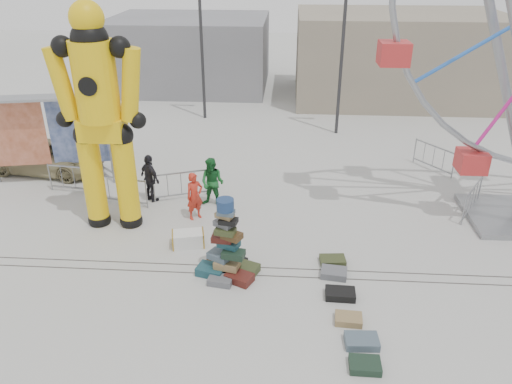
# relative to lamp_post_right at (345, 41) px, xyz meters

# --- Properties ---
(ground) EXTENTS (90.00, 90.00, 0.00)m
(ground) POSITION_rel_lamp_post_right_xyz_m (-3.09, -13.00, -4.48)
(ground) COLOR #9E9E99
(ground) RESTS_ON ground
(track_line_near) EXTENTS (40.00, 0.04, 0.01)m
(track_line_near) POSITION_rel_lamp_post_right_xyz_m (-3.09, -12.40, -4.48)
(track_line_near) COLOR #47443F
(track_line_near) RESTS_ON ground
(track_line_far) EXTENTS (40.00, 0.04, 0.01)m
(track_line_far) POSITION_rel_lamp_post_right_xyz_m (-3.09, -12.00, -4.48)
(track_line_far) COLOR #47443F
(track_line_far) RESTS_ON ground
(building_right) EXTENTS (12.00, 8.00, 5.00)m
(building_right) POSITION_rel_lamp_post_right_xyz_m (3.91, 7.00, -1.98)
(building_right) COLOR gray
(building_right) RESTS_ON ground
(building_left) EXTENTS (10.00, 8.00, 4.40)m
(building_left) POSITION_rel_lamp_post_right_xyz_m (-9.09, 9.00, -2.28)
(building_left) COLOR gray
(building_left) RESTS_ON ground
(lamp_post_right) EXTENTS (1.41, 0.25, 8.00)m
(lamp_post_right) POSITION_rel_lamp_post_right_xyz_m (0.00, 0.00, 0.00)
(lamp_post_right) COLOR #2D2D30
(lamp_post_right) RESTS_ON ground
(lamp_post_left) EXTENTS (1.41, 0.25, 8.00)m
(lamp_post_left) POSITION_rel_lamp_post_right_xyz_m (-7.00, 2.00, 0.00)
(lamp_post_left) COLOR #2D2D30
(lamp_post_left) RESTS_ON ground
(suitcase_tower) EXTENTS (1.88, 1.55, 2.43)m
(suitcase_tower) POSITION_rel_lamp_post_right_xyz_m (-4.13, -12.37, -3.80)
(suitcase_tower) COLOR #1B4853
(suitcase_tower) RESTS_ON ground
(crash_test_dummy) EXTENTS (2.91, 1.29, 7.39)m
(crash_test_dummy) POSITION_rel_lamp_post_right_xyz_m (-8.27, -9.75, -0.58)
(crash_test_dummy) COLOR black
(crash_test_dummy) RESTS_ON ground
(banner_scaffold) EXTENTS (4.88, 1.74, 3.49)m
(banner_scaffold) POSITION_rel_lamp_post_right_xyz_m (-11.67, -6.65, -1.86)
(banner_scaffold) COLOR gray
(banner_scaffold) RESTS_ON ground
(steamer_trunk) EXTENTS (1.09, 0.77, 0.46)m
(steamer_trunk) POSITION_rel_lamp_post_right_xyz_m (-5.55, -10.94, -4.25)
(steamer_trunk) COLOR silver
(steamer_trunk) RESTS_ON ground
(row_case_0) EXTENTS (0.79, 0.57, 0.19)m
(row_case_0) POSITION_rel_lamp_post_right_xyz_m (-1.08, -11.63, -4.39)
(row_case_0) COLOR #3A4321
(row_case_0) RESTS_ON ground
(row_case_1) EXTENTS (0.80, 0.62, 0.21)m
(row_case_1) POSITION_rel_lamp_post_right_xyz_m (-1.09, -12.28, -4.38)
(row_case_1) COLOR slate
(row_case_1) RESTS_ON ground
(row_case_2) EXTENTS (0.82, 0.55, 0.21)m
(row_case_2) POSITION_rel_lamp_post_right_xyz_m (-0.99, -13.22, -4.38)
(row_case_2) COLOR black
(row_case_2) RESTS_ON ground
(row_case_3) EXTENTS (0.70, 0.53, 0.18)m
(row_case_3) POSITION_rel_lamp_post_right_xyz_m (-0.87, -14.21, -4.39)
(row_case_3) COLOR #997C4E
(row_case_3) RESTS_ON ground
(row_case_4) EXTENTS (0.81, 0.58, 0.20)m
(row_case_4) POSITION_rel_lamp_post_right_xyz_m (-0.63, -14.98, -4.38)
(row_case_4) COLOR #4E616F
(row_case_4) RESTS_ON ground
(row_case_5) EXTENTS (0.71, 0.54, 0.19)m
(row_case_5) POSITION_rel_lamp_post_right_xyz_m (-0.65, -15.73, -4.39)
(row_case_5) COLOR #1B3223
(row_case_5) RESTS_ON ground
(barricade_dummy_a) EXTENTS (2.00, 0.34, 1.10)m
(barricade_dummy_a) POSITION_rel_lamp_post_right_xyz_m (-10.56, -7.48, -3.93)
(barricade_dummy_a) COLOR gray
(barricade_dummy_a) RESTS_ON ground
(barricade_dummy_b) EXTENTS (1.98, 0.48, 1.10)m
(barricade_dummy_b) POSITION_rel_lamp_post_right_xyz_m (-8.46, -8.37, -3.93)
(barricade_dummy_b) COLOR gray
(barricade_dummy_b) RESTS_ON ground
(barricade_dummy_c) EXTENTS (1.91, 0.79, 1.10)m
(barricade_dummy_c) POSITION_rel_lamp_post_right_xyz_m (-6.40, -7.74, -3.93)
(barricade_dummy_c) COLOR gray
(barricade_dummy_c) RESTS_ON ground
(barricade_wheel_front) EXTENTS (1.15, 1.75, 1.10)m
(barricade_wheel_front) POSITION_rel_lamp_post_right_xyz_m (3.96, -8.19, -3.93)
(barricade_wheel_front) COLOR gray
(barricade_wheel_front) RESTS_ON ground
(barricade_wheel_back) EXTENTS (1.26, 1.68, 1.10)m
(barricade_wheel_back) POSITION_rel_lamp_post_right_xyz_m (3.57, -4.40, -3.93)
(barricade_wheel_back) COLOR gray
(barricade_wheel_back) RESTS_ON ground
(pedestrian_red) EXTENTS (0.73, 0.70, 1.69)m
(pedestrian_red) POSITION_rel_lamp_post_right_xyz_m (-5.62, -9.17, -3.64)
(pedestrian_red) COLOR #B52819
(pedestrian_red) RESTS_ON ground
(pedestrian_green) EXTENTS (1.05, 0.92, 1.83)m
(pedestrian_green) POSITION_rel_lamp_post_right_xyz_m (-5.15, -8.22, -3.57)
(pedestrian_green) COLOR #175C26
(pedestrian_green) RESTS_ON ground
(pedestrian_black) EXTENTS (1.09, 1.03, 1.81)m
(pedestrian_black) POSITION_rel_lamp_post_right_xyz_m (-7.47, -7.98, -3.58)
(pedestrian_black) COLOR black
(pedestrian_black) RESTS_ON ground
(parked_suv) EXTENTS (4.82, 2.77, 1.27)m
(parked_suv) POSITION_rel_lamp_post_right_xyz_m (-12.36, -5.60, -3.85)
(parked_suv) COLOR #92875E
(parked_suv) RESTS_ON ground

